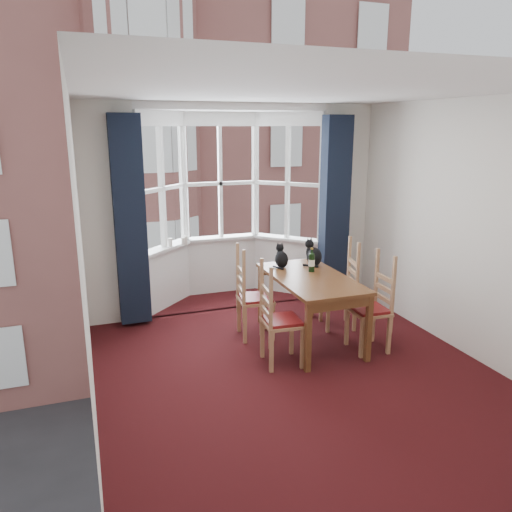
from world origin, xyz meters
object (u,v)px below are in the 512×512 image
chair_left_near (274,323)px  chair_right_far (345,291)px  candle_extra (186,240)px  dining_table (311,284)px  candle_tall (170,242)px  candle_short (183,241)px  cat_left (281,258)px  wine_bottle (312,261)px  chair_right_near (376,310)px  chair_left_far (248,300)px  cat_right (313,255)px

chair_left_near → chair_right_far: same height
chair_left_near → candle_extra: candle_extra is taller
dining_table → candle_tall: size_ratio=13.12×
dining_table → candle_short: candle_short is taller
candle_extra → cat_left: bearing=-54.6°
cat_left → candle_short: size_ratio=2.74×
wine_bottle → candle_tall: size_ratio=2.52×
chair_right_near → candle_short: (-1.75, 2.23, 0.45)m
dining_table → candle_short: size_ratio=13.70×
candle_tall → chair_left_far: bearing=-64.3°
cat_right → candle_short: bearing=136.1°
chair_left_near → chair_right_far: size_ratio=1.00×
dining_table → wine_bottle: 0.30m
dining_table → chair_left_near: 0.80m
candle_short → wine_bottle: bearing=-52.3°
chair_left_near → chair_right_near: bearing=-1.1°
candle_extra → candle_tall: bearing=-167.9°
chair_left_far → cat_left: cat_left is taller
chair_right_far → candle_tall: 2.49m
chair_right_near → wine_bottle: bearing=128.9°
chair_right_near → cat_left: bearing=129.4°
chair_right_far → candle_short: size_ratio=8.25×
chair_left_near → chair_right_near: 1.24m
chair_left_far → cat_left: bearing=16.6°
candle_short → chair_right_far: bearing=-40.9°
chair_left_far → chair_left_near: bearing=-87.9°
chair_left_near → wine_bottle: size_ratio=3.13×
wine_bottle → candle_short: size_ratio=2.63×
candle_tall → wine_bottle: bearing=-47.7°
wine_bottle → candle_tall: bearing=132.3°
candle_short → candle_tall: bearing=-171.1°
cat_right → candle_tall: bearing=140.4°
dining_table → candle_tall: 2.21m
chair_left_near → chair_right_near: same height
chair_right_near → wine_bottle: (-0.52, 0.64, 0.46)m
chair_left_near → candle_extra: bearing=101.9°
dining_table → chair_right_near: size_ratio=1.66×
chair_left_far → wine_bottle: bearing=-12.4°
chair_right_near → cat_right: cat_right is taller
wine_bottle → candle_tall: wine_bottle is taller
cat_left → wine_bottle: (0.27, -0.31, 0.01)m
chair_left_far → candle_tall: 1.62m
candle_tall → candle_extra: (0.23, 0.05, 0.00)m
dining_table → candle_tall: (-1.33, 1.75, 0.22)m
chair_right_far → dining_table: bearing=-157.1°
dining_table → candle_short: bearing=122.6°
cat_right → chair_left_far: bearing=-173.9°
candle_tall → candle_short: candle_tall is taller
chair_right_near → chair_right_far: size_ratio=1.00×
cat_right → candle_extra: bearing=134.8°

